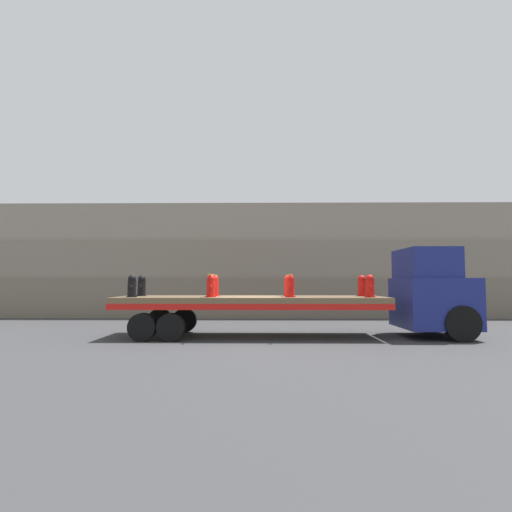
# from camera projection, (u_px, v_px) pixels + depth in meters

# --- Properties ---
(ground_plane) EXTENTS (120.00, 120.00, 0.00)m
(ground_plane) POSITION_uv_depth(u_px,v_px,m) (251.00, 337.00, 13.76)
(ground_plane) COLOR #38383A
(rock_cliff) EXTENTS (60.00, 3.30, 6.07)m
(rock_cliff) POSITION_uv_depth(u_px,v_px,m) (255.00, 261.00, 22.31)
(rock_cliff) COLOR #706656
(rock_cliff) RESTS_ON ground_plane
(truck_cab) EXTENTS (2.29, 2.60, 3.03)m
(truck_cab) POSITION_uv_depth(u_px,v_px,m) (434.00, 293.00, 13.77)
(truck_cab) COLOR navy
(truck_cab) RESTS_ON ground_plane
(flatbed_trailer) EXTENTS (9.17, 2.56, 1.38)m
(flatbed_trailer) POSITION_uv_depth(u_px,v_px,m) (236.00, 304.00, 13.84)
(flatbed_trailer) COLOR brown
(flatbed_trailer) RESTS_ON ground_plane
(fire_hydrant_black_near_0) EXTENTS (0.36, 0.54, 0.75)m
(fire_hydrant_black_near_0) POSITION_uv_depth(u_px,v_px,m) (132.00, 286.00, 13.39)
(fire_hydrant_black_near_0) COLOR black
(fire_hydrant_black_near_0) RESTS_ON flatbed_trailer
(fire_hydrant_black_far_0) EXTENTS (0.36, 0.54, 0.75)m
(fire_hydrant_black_far_0) POSITION_uv_depth(u_px,v_px,m) (142.00, 286.00, 14.47)
(fire_hydrant_black_far_0) COLOR black
(fire_hydrant_black_far_0) RESTS_ON flatbed_trailer
(fire_hydrant_red_near_1) EXTENTS (0.36, 0.54, 0.75)m
(fire_hydrant_red_near_1) POSITION_uv_depth(u_px,v_px,m) (211.00, 286.00, 13.35)
(fire_hydrant_red_near_1) COLOR red
(fire_hydrant_red_near_1) RESTS_ON flatbed_trailer
(fire_hydrant_red_far_1) EXTENTS (0.36, 0.54, 0.75)m
(fire_hydrant_red_far_1) POSITION_uv_depth(u_px,v_px,m) (215.00, 286.00, 14.43)
(fire_hydrant_red_far_1) COLOR red
(fire_hydrant_red_far_1) RESTS_ON flatbed_trailer
(fire_hydrant_red_near_2) EXTENTS (0.36, 0.54, 0.75)m
(fire_hydrant_red_near_2) POSITION_uv_depth(u_px,v_px,m) (290.00, 286.00, 13.32)
(fire_hydrant_red_near_2) COLOR red
(fire_hydrant_red_near_2) RESTS_ON flatbed_trailer
(fire_hydrant_red_far_2) EXTENTS (0.36, 0.54, 0.75)m
(fire_hydrant_red_far_2) POSITION_uv_depth(u_px,v_px,m) (288.00, 286.00, 14.40)
(fire_hydrant_red_far_2) COLOR red
(fire_hydrant_red_far_2) RESTS_ON flatbed_trailer
(fire_hydrant_red_near_3) EXTENTS (0.36, 0.54, 0.75)m
(fire_hydrant_red_near_3) POSITION_uv_depth(u_px,v_px,m) (370.00, 286.00, 13.28)
(fire_hydrant_red_near_3) COLOR red
(fire_hydrant_red_near_3) RESTS_ON flatbed_trailer
(fire_hydrant_red_far_3) EXTENTS (0.36, 0.54, 0.75)m
(fire_hydrant_red_far_3) POSITION_uv_depth(u_px,v_px,m) (362.00, 286.00, 14.36)
(fire_hydrant_red_far_3) COLOR red
(fire_hydrant_red_far_3) RESTS_ON flatbed_trailer
(cargo_strap_rear) EXTENTS (0.05, 2.66, 0.01)m
(cargo_strap_rear) POSITION_uv_depth(u_px,v_px,m) (213.00, 275.00, 13.92)
(cargo_strap_rear) COLOR yellow
(cargo_strap_rear) RESTS_ON fire_hydrant_red_near_1
(cargo_strap_middle) EXTENTS (0.05, 2.66, 0.01)m
(cargo_strap_middle) POSITION_uv_depth(u_px,v_px,m) (289.00, 275.00, 13.88)
(cargo_strap_middle) COLOR yellow
(cargo_strap_middle) RESTS_ON fire_hydrant_red_near_2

